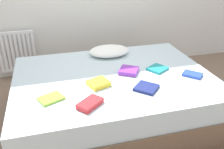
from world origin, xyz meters
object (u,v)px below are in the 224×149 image
object	(u,v)px
textbook_navy	(146,88)
textbook_teal	(157,69)
textbook_red	(90,104)
radiator	(17,52)
textbook_lime	(51,98)
textbook_blue	(192,75)
textbook_purple	(129,71)
bed	(113,96)
textbook_yellow	(99,83)
pillow	(109,51)

from	to	relation	value
textbook_navy	textbook_teal	world-z (taller)	same
textbook_navy	textbook_red	world-z (taller)	textbook_red
textbook_teal	radiator	bearing A→B (deg)	110.32
textbook_lime	textbook_blue	distance (m)	1.39
textbook_purple	radiator	bearing A→B (deg)	166.61
textbook_lime	textbook_red	world-z (taller)	textbook_red
bed	textbook_teal	size ratio (longest dim) A/B	10.65
textbook_purple	textbook_teal	distance (m)	0.31
textbook_blue	textbook_yellow	xyz separation A→B (m)	(-0.95, 0.05, 0.01)
textbook_navy	textbook_purple	bearing A→B (deg)	141.50
bed	radiator	size ratio (longest dim) A/B	3.57
pillow	textbook_lime	bearing A→B (deg)	-131.10
bed	textbook_navy	world-z (taller)	textbook_navy
radiator	textbook_blue	distance (m)	2.28
textbook_purple	textbook_red	world-z (taller)	textbook_red
textbook_navy	textbook_blue	distance (m)	0.56
textbook_lime	textbook_yellow	distance (m)	0.46
textbook_navy	textbook_purple	distance (m)	0.36
pillow	textbook_yellow	world-z (taller)	pillow
radiator	textbook_lime	size ratio (longest dim) A/B	2.86
radiator	textbook_purple	xyz separation A→B (m)	(1.18, -1.19, 0.12)
pillow	textbook_navy	xyz separation A→B (m)	(0.12, -0.88, -0.04)
textbook_purple	textbook_red	bearing A→B (deg)	-103.36
radiator	textbook_purple	bearing A→B (deg)	-45.18
textbook_blue	textbook_yellow	size ratio (longest dim) A/B	1.00
radiator	textbook_blue	bearing A→B (deg)	-38.74
textbook_navy	textbook_red	bearing A→B (deg)	-121.86
textbook_navy	textbook_teal	distance (m)	0.44
radiator	textbook_blue	size ratio (longest dim) A/B	3.09
textbook_teal	textbook_blue	bearing A→B (deg)	-68.56
radiator	textbook_lime	distance (m)	1.56
radiator	textbook_blue	xyz separation A→B (m)	(1.78, -1.42, 0.11)
radiator	textbook_blue	world-z (taller)	radiator
bed	textbook_lime	world-z (taller)	textbook_lime
textbook_lime	textbook_teal	world-z (taller)	textbook_teal
radiator	textbook_purple	distance (m)	1.68
textbook_yellow	textbook_navy	bearing A→B (deg)	-43.59
bed	textbook_purple	bearing A→B (deg)	2.96
textbook_purple	textbook_yellow	bearing A→B (deg)	-121.23
bed	textbook_red	size ratio (longest dim) A/B	9.44
textbook_navy	textbook_red	xyz separation A→B (m)	(-0.54, -0.13, 0.01)
radiator	pillow	bearing A→B (deg)	-31.35
textbook_red	textbook_yellow	world-z (taller)	textbook_yellow
bed	textbook_teal	bearing A→B (deg)	-0.91
textbook_lime	textbook_yellow	size ratio (longest dim) A/B	1.08
radiator	textbook_navy	distance (m)	1.98
textbook_red	textbook_navy	bearing A→B (deg)	-25.98
pillow	textbook_red	size ratio (longest dim) A/B	2.24
pillow	textbook_purple	distance (m)	0.52
textbook_navy	textbook_red	distance (m)	0.56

